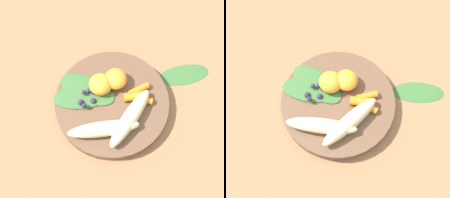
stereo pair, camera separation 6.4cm
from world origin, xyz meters
The scene contains 14 objects.
ground_plane centered at (0.00, 0.00, 0.00)m, with size 2.40×2.40×0.00m, color #99704C.
bowl centered at (0.00, 0.00, 0.01)m, with size 0.25×0.25×0.03m, color brown.
banana_peeled_left centered at (-0.02, -0.05, 0.04)m, with size 0.15×0.03×0.03m, color beige.
banana_peeled_right centered at (-0.07, -0.01, 0.04)m, with size 0.15×0.03×0.03m, color beige.
orange_segment_near centered at (0.02, 0.04, 0.05)m, with size 0.05×0.05×0.04m, color #F4A833.
orange_segment_far centered at (0.04, 0.01, 0.04)m, with size 0.05×0.05×0.04m, color #F4A833.
carrot_front centered at (0.03, -0.06, 0.03)m, with size 0.01×0.01×0.05m, color orange.
carrot_mid_left centered at (0.03, -0.04, 0.04)m, with size 0.02×0.02×0.05m, color orange.
carrot_mid_right centered at (0.05, -0.04, 0.03)m, with size 0.01×0.01×0.05m, color orange.
blueberry_pile centered at (-0.01, 0.05, 0.04)m, with size 0.06×0.04×0.02m.
coconut_shred_patch centered at (-0.03, 0.07, 0.03)m, with size 0.04×0.04×0.00m, color white.
kale_leaf_left centered at (0.00, 0.06, 0.03)m, with size 0.13×0.06×0.01m, color #3D7038.
kale_leaf_right centered at (-0.02, 0.06, 0.03)m, with size 0.12×0.06×0.01m, color #3D7038.
kale_leaf_stray centered at (0.14, -0.12, 0.00)m, with size 0.12×0.05×0.01m, color #3D7038.
Camera 2 is at (-0.19, -0.16, 0.63)m, focal length 48.57 mm.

